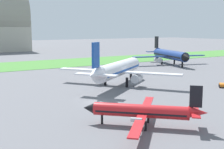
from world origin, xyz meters
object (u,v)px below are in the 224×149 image
Objects in this scene: airplane_foreground_turboprop at (143,111)px; airplane_midfield_jet at (117,69)px; baggage_cart_near_gate at (223,85)px; airplane_parked_jet_far at (169,55)px.

airplane_foreground_turboprop is 30.90m from airplane_midfield_jet.
airplane_foreground_turboprop reaches higher than baggage_cart_near_gate.
airplane_midfield_jet reaches higher than airplane_parked_jet_far.
airplane_midfield_jet is at bearing -72.27° from airplane_foreground_turboprop.
airplane_parked_jet_far is 1.09× the size of airplane_midfield_jet.
airplane_midfield_jet is (13.73, 27.63, 1.68)m from airplane_foreground_turboprop.
airplane_parked_jet_far reaches higher than baggage_cart_near_gate.
baggage_cart_near_gate is at bearing -11.49° from airplane_parked_jet_far.
baggage_cart_near_gate is at bearing -114.79° from airplane_foreground_turboprop.
baggage_cart_near_gate is (-20.13, -40.03, -3.14)m from airplane_parked_jet_far.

